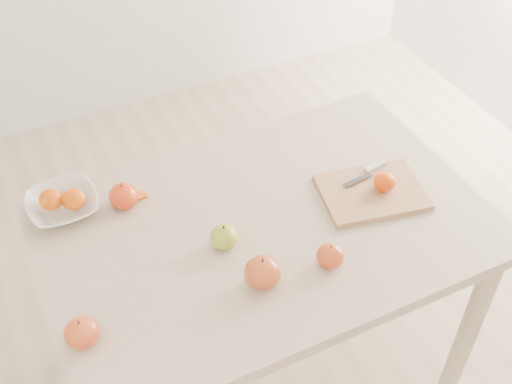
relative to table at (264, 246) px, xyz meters
name	(u,v)px	position (x,y,z in m)	size (l,w,h in m)	color
ground	(262,370)	(0.00, 0.00, -0.65)	(3.50, 3.50, 0.00)	#C6B293
table	(264,246)	(0.00, 0.00, 0.00)	(1.20, 0.80, 0.75)	beige
cutting_board	(372,192)	(0.32, -0.04, 0.11)	(0.29, 0.21, 0.02)	#A97F54
board_tangerine	(385,182)	(0.35, -0.05, 0.14)	(0.06, 0.06, 0.05)	red
fruit_bowl	(63,205)	(-0.48, 0.28, 0.12)	(0.19, 0.19, 0.05)	white
bowl_tangerine_near	(51,199)	(-0.50, 0.29, 0.15)	(0.07, 0.07, 0.06)	orange
bowl_tangerine_far	(74,199)	(-0.45, 0.26, 0.15)	(0.06, 0.06, 0.06)	#CF6107
orange_peel_a	(123,200)	(-0.32, 0.25, 0.10)	(0.06, 0.04, 0.00)	#CE6B0E
orange_peel_b	(139,196)	(-0.28, 0.25, 0.10)	(0.04, 0.04, 0.00)	#D34F0E
paring_knife	(373,169)	(0.37, 0.03, 0.12)	(0.17, 0.05, 0.01)	white
apple_green	(224,237)	(-0.13, -0.03, 0.13)	(0.07, 0.07, 0.07)	olive
apple_red_c	(263,272)	(-0.10, -0.19, 0.14)	(0.09, 0.09, 0.08)	maroon
apple_red_d	(82,333)	(-0.54, -0.16, 0.14)	(0.08, 0.08, 0.07)	#A42118
apple_red_a	(123,196)	(-0.32, 0.23, 0.14)	(0.08, 0.08, 0.07)	#900C01
apple_red_e	(330,256)	(0.08, -0.21, 0.13)	(0.07, 0.07, 0.06)	maroon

